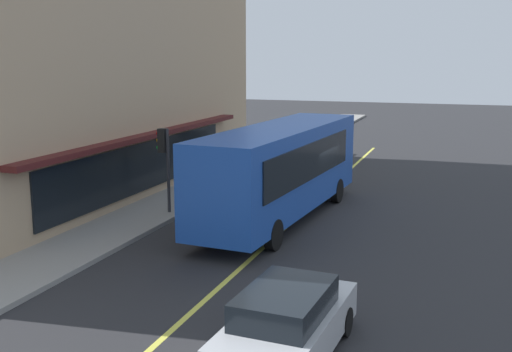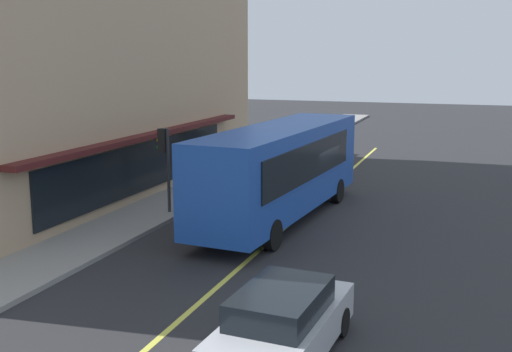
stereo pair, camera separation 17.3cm
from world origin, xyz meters
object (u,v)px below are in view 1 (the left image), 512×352
object	(u,v)px
pedestrian_waiting	(238,147)
bus	(282,167)
car_black	(313,146)
traffic_light	(164,150)
car_silver	(287,324)
pedestrian_at_corner	(198,171)

from	to	relation	value
pedestrian_waiting	bus	bearing A→B (deg)	-150.65
car_black	traffic_light	bearing A→B (deg)	172.54
bus	car_black	size ratio (longest dim) A/B	2.57
traffic_light	car_black	size ratio (longest dim) A/B	0.73
pedestrian_waiting	car_black	bearing A→B (deg)	-34.27
bus	car_silver	bearing A→B (deg)	-162.37
car_silver	pedestrian_waiting	distance (m)	21.82
pedestrian_at_corner	traffic_light	bearing A→B (deg)	-178.94
car_silver	pedestrian_waiting	bearing A→B (deg)	23.59
bus	pedestrian_waiting	size ratio (longest dim) A/B	6.88
car_black	pedestrian_waiting	xyz separation A→B (m)	(-4.52, 3.08, 0.39)
car_silver	pedestrian_waiting	xyz separation A→B (m)	(19.99, 8.73, 0.39)
traffic_light	pedestrian_waiting	world-z (taller)	traffic_light
bus	car_silver	world-z (taller)	bus
car_silver	pedestrian_waiting	size ratio (longest dim) A/B	2.68
car_black	pedestrian_waiting	world-z (taller)	pedestrian_waiting
car_black	pedestrian_waiting	distance (m)	5.48
traffic_light	pedestrian_waiting	size ratio (longest dim) A/B	1.95
car_silver	bus	bearing A→B (deg)	17.63
car_black	car_silver	size ratio (longest dim) A/B	1.00
bus	traffic_light	world-z (taller)	bus
pedestrian_at_corner	pedestrian_waiting	size ratio (longest dim) A/B	1.03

